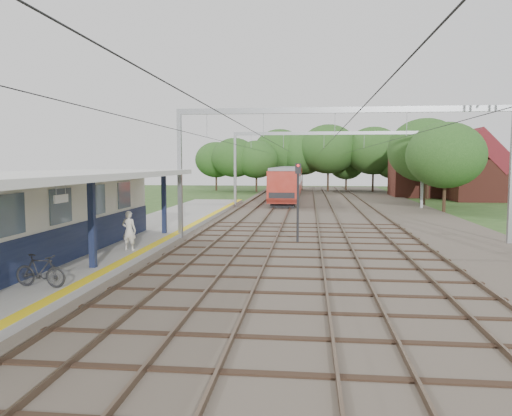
{
  "coord_description": "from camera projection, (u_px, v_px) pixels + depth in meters",
  "views": [
    {
      "loc": [
        1.93,
        -11.19,
        4.15
      ],
      "look_at": [
        -1.08,
        16.78,
        1.6
      ],
      "focal_mm": 35.0,
      "sensor_mm": 36.0,
      "label": 1
    }
  ],
  "objects": [
    {
      "name": "house_far",
      "position": [
        425.0,
        170.0,
        61.15
      ],
      "size": [
        8.0,
        6.12,
        8.66
      ],
      "color": "brown",
      "rests_on": "ground"
    },
    {
      "name": "canopy",
      "position": [
        41.0,
        177.0,
        18.1
      ],
      "size": [
        6.4,
        20.0,
        3.44
      ],
      "color": "#121A38",
      "rests_on": "platform"
    },
    {
      "name": "signal_post",
      "position": [
        298.0,
        195.0,
        25.11
      ],
      "size": [
        0.31,
        0.27,
        4.12
      ],
      "rotation": [
        0.0,
        0.0,
        0.16
      ],
      "color": "black",
      "rests_on": "ground"
    },
    {
      "name": "ground",
      "position": [
        225.0,
        341.0,
        11.66
      ],
      "size": [
        160.0,
        160.0,
        0.0
      ],
      "primitive_type": "plane",
      "color": "#2D4C1E",
      "rests_on": "ground"
    },
    {
      "name": "bicycle",
      "position": [
        40.0,
        271.0,
        15.24
      ],
      "size": [
        1.74,
        0.65,
        1.02
      ],
      "primitive_type": "imported",
      "rotation": [
        0.0,
        0.0,
        1.47
      ],
      "color": "black",
      "rests_on": "platform"
    },
    {
      "name": "train",
      "position": [
        290.0,
        181.0,
        60.56
      ],
      "size": [
        2.73,
        33.93,
        3.59
      ],
      "color": "black",
      "rests_on": "ballast_bed"
    },
    {
      "name": "tree_band",
      "position": [
        324.0,
        157.0,
        67.37
      ],
      "size": [
        31.72,
        30.88,
        8.82
      ],
      "color": "#382619",
      "rests_on": "ground"
    },
    {
      "name": "platform",
      "position": [
        130.0,
        238.0,
        26.3
      ],
      "size": [
        5.0,
        52.0,
        0.35
      ],
      "primitive_type": "cube",
      "color": "gray",
      "rests_on": "ground"
    },
    {
      "name": "rail_tracks",
      "position": [
        304.0,
        211.0,
        41.19
      ],
      "size": [
        11.8,
        88.0,
        0.15
      ],
      "color": "brown",
      "rests_on": "ballast_bed"
    },
    {
      "name": "house_near",
      "position": [
        484.0,
        174.0,
        54.7
      ],
      "size": [
        7.0,
        6.12,
        7.89
      ],
      "color": "brown",
      "rests_on": "ground"
    },
    {
      "name": "person",
      "position": [
        129.0,
        231.0,
        21.65
      ],
      "size": [
        0.66,
        0.46,
        1.73
      ],
      "primitive_type": "imported",
      "rotation": [
        0.0,
        0.0,
        3.07
      ],
      "color": "silver",
      "rests_on": "platform"
    },
    {
      "name": "ballast_bed",
      "position": [
        335.0,
        213.0,
        40.93
      ],
      "size": [
        18.0,
        90.0,
        0.1
      ],
      "primitive_type": "cube",
      "color": "#473D33",
      "rests_on": "ground"
    },
    {
      "name": "station_building",
      "position": [
        30.0,
        217.0,
        19.35
      ],
      "size": [
        3.41,
        18.0,
        3.4
      ],
      "color": "beige",
      "rests_on": "platform"
    },
    {
      "name": "catenary_system",
      "position": [
        330.0,
        144.0,
        35.83
      ],
      "size": [
        17.22,
        88.0,
        7.0
      ],
      "color": "gray",
      "rests_on": "ground"
    },
    {
      "name": "yellow_stripe",
      "position": [
        171.0,
        236.0,
        26.05
      ],
      "size": [
        0.45,
        52.0,
        0.01
      ],
      "primitive_type": "cube",
      "color": "yellow",
      "rests_on": "platform"
    }
  ]
}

